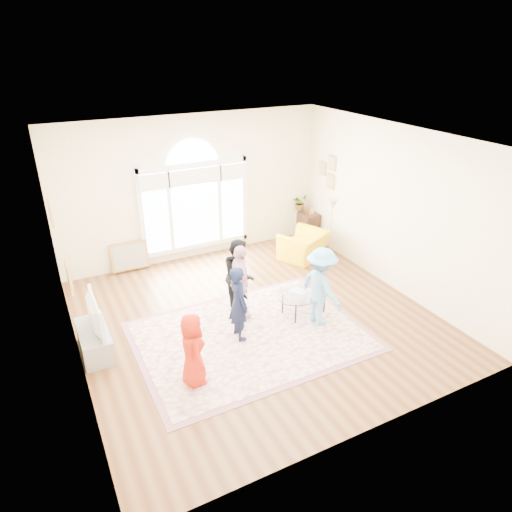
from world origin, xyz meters
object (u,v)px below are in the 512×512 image
area_rug (251,336)px  television (90,315)px  tv_console (95,341)px  armchair (303,246)px  coffee_table (304,294)px

area_rug → television: bearing=162.2°
television → tv_console: bearing=180.0°
armchair → area_rug: bearing=15.9°
coffee_table → tv_console: bearing=164.6°
area_rug → tv_console: size_ratio=3.60×
area_rug → coffee_table: size_ratio=3.20×
tv_console → coffee_table: (3.60, -0.56, 0.19)m
television → armchair: size_ratio=1.00×
television → coffee_table: bearing=-8.8°
area_rug → television: (-2.40, 0.77, 0.69)m
armchair → tv_console: bearing=-9.8°
television → armchair: bearing=16.3°
tv_console → area_rug: bearing=-17.7°
television → armchair: (4.83, 1.41, -0.38)m
coffee_table → armchair: (1.24, 1.97, -0.08)m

